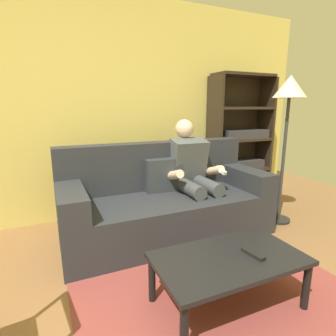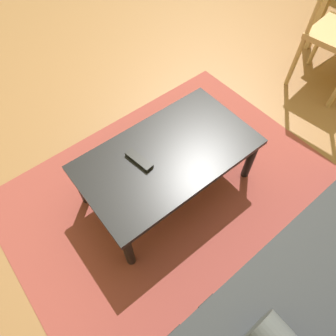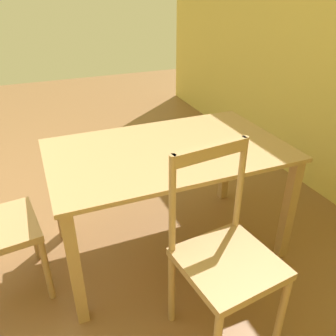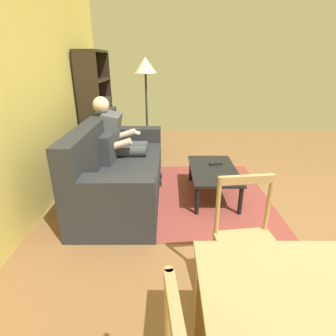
{
  "view_description": "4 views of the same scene",
  "coord_description": "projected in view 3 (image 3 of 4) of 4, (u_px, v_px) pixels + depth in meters",
  "views": [
    {
      "loc": [
        -0.2,
        -0.77,
        1.34
      ],
      "look_at": [
        0.89,
        1.69,
        0.74
      ],
      "focal_mm": 28.98,
      "sensor_mm": 36.0,
      "label": 1
    },
    {
      "loc": [
        1.46,
        1.33,
        1.68
      ],
      "look_at": [
        0.84,
        0.56,
        0.22
      ],
      "focal_mm": 31.87,
      "sensor_mm": 36.0,
      "label": 2
    },
    {
      "loc": [
        -1.08,
        2.26,
        1.61
      ],
      "look_at": [
        -1.79,
        0.56,
        0.6
      ],
      "focal_mm": 36.92,
      "sensor_mm": 36.0,
      "label": 3
    },
    {
      "loc": [
        -2.29,
        1.12,
        1.65
      ],
      "look_at": [
        -0.45,
        1.12,
        0.9
      ],
      "focal_mm": 28.74,
      "sensor_mm": 36.0,
      "label": 4
    }
  ],
  "objects": [
    {
      "name": "wall_side",
      "position": [
        317.0,
        22.0,
        2.71
      ],
      "size": [
        0.12,
        5.22,
        2.63
      ],
      "primitive_type": "cube",
      "color": "#D2BE5D",
      "rests_on": "ground_plane"
    },
    {
      "name": "dining_chair_near_wall",
      "position": [
        225.0,
        258.0,
        1.59
      ],
      "size": [
        0.47,
        0.47,
        0.99
      ],
      "color": "tan",
      "rests_on": "ground_plane"
    },
    {
      "name": "dining_table",
      "position": [
        168.0,
        164.0,
        2.09
      ],
      "size": [
        1.4,
        0.85,
        0.73
      ],
      "color": "tan",
      "rests_on": "ground_plane"
    }
  ]
}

